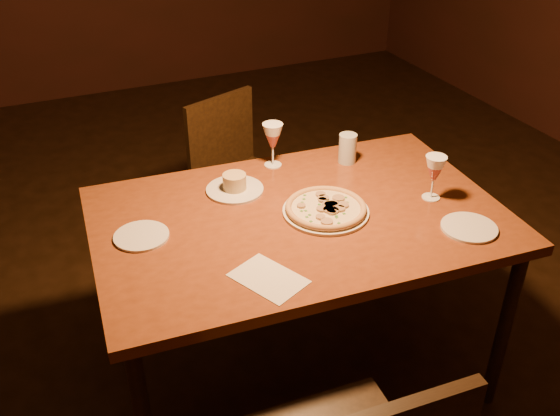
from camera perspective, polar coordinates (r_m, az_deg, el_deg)
name	(u,v)px	position (r m, az deg, el deg)	size (l,w,h in m)	color
floor	(236,355)	(2.88, -4.03, -13.27)	(7.00, 7.00, 0.00)	black
dining_table	(299,231)	(2.34, 1.75, -2.07)	(1.56, 1.07, 0.80)	brown
chair_far	(238,172)	(3.24, -3.89, 3.26)	(0.54, 0.54, 0.87)	black
pizza_plate	(326,209)	(2.30, 4.22, -0.05)	(0.32, 0.32, 0.03)	silver
ramekin_saucer	(235,186)	(2.44, -4.17, 2.06)	(0.23, 0.23, 0.07)	silver
wine_glass_far	(273,145)	(2.59, -0.66, 5.78)	(0.09, 0.09, 0.19)	#A54645
wine_glass_right	(434,178)	(2.43, 13.87, 2.72)	(0.08, 0.08, 0.18)	#A54645
water_tumbler	(348,148)	(2.65, 6.20, 5.44)	(0.08, 0.08, 0.13)	#ACB7BC
side_plate_left	(141,236)	(2.22, -12.56, -2.52)	(0.19, 0.19, 0.01)	silver
side_plate_near	(469,228)	(2.31, 16.90, -1.73)	(0.20, 0.20, 0.01)	silver
menu_card	(268,278)	(1.99, -1.06, -6.45)	(0.16, 0.23, 0.00)	beige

